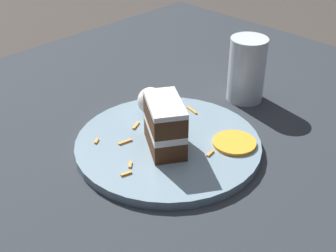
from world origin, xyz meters
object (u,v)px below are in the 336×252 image
(cream_dollop, at_px, (151,102))
(drinking_glass, at_px, (246,74))
(plate, at_px, (168,145))
(cake_slice, at_px, (165,125))
(orange_garnish, at_px, (234,143))

(cream_dollop, bearing_deg, drinking_glass, -109.71)
(plate, distance_m, cream_dollop, 0.09)
(plate, xyz_separation_m, cream_dollop, (0.08, -0.04, 0.03))
(cream_dollop, xyz_separation_m, drinking_glass, (-0.07, -0.18, 0.01))
(cake_slice, height_order, drinking_glass, drinking_glass)
(cream_dollop, relative_size, drinking_glass, 0.42)
(orange_garnish, xyz_separation_m, drinking_glass, (0.10, -0.16, 0.04))
(drinking_glass, bearing_deg, cake_slice, 95.30)
(plate, xyz_separation_m, cake_slice, (-0.01, 0.01, 0.05))
(drinking_glass, bearing_deg, cream_dollop, 70.29)
(cream_dollop, height_order, orange_garnish, cream_dollop)
(plate, relative_size, cream_dollop, 5.80)
(plate, distance_m, orange_garnish, 0.11)
(cake_slice, height_order, orange_garnish, cake_slice)
(cake_slice, bearing_deg, drinking_glass, -141.65)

